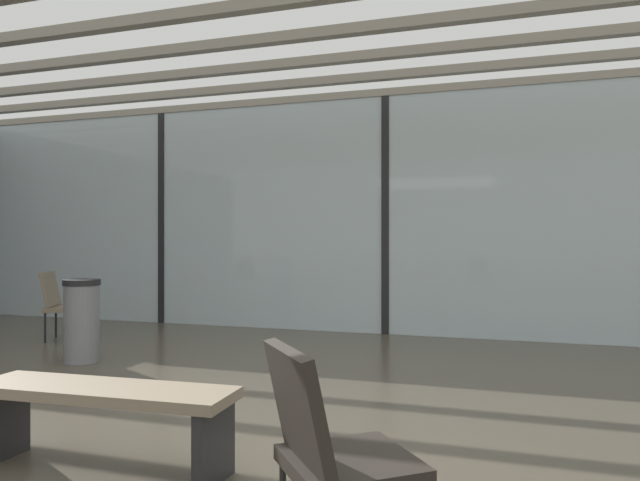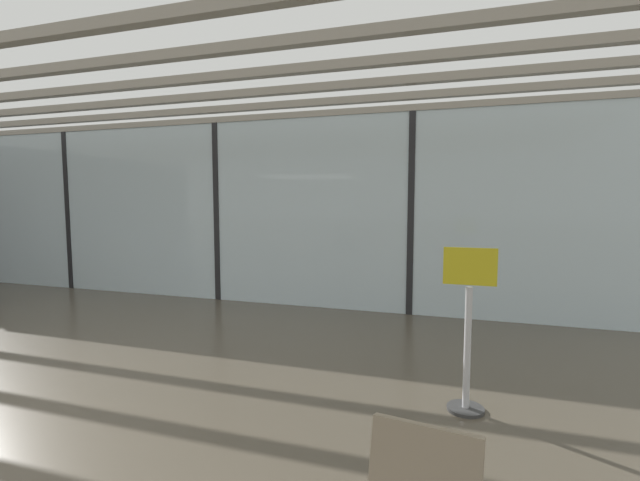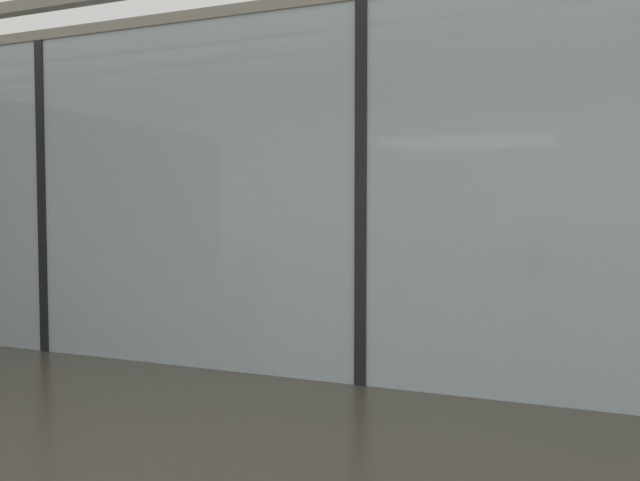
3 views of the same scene
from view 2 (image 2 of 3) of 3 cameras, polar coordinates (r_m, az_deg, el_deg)
name	(u,v)px [view 2 (image 2 of 3)]	position (r m, az deg, el deg)	size (l,w,h in m)	color
glass_curtain_wall	(218,213)	(8.35, -13.03, 3.52)	(14.00, 0.08, 3.22)	silver
window_mullion_0	(69,211)	(10.58, -29.56, 3.31)	(0.10, 0.12, 3.22)	black
window_mullion_1	(218,213)	(8.35, -13.03, 3.52)	(0.10, 0.12, 3.22)	black
window_mullion_2	(411,215)	(7.21, 11.64, 3.29)	(0.10, 0.12, 3.22)	black
ceiling_slats	(56,69)	(5.94, -30.89, 18.42)	(13.72, 6.72, 0.10)	gray
parked_airplane	(355,192)	(12.71, 4.54, 6.23)	(11.68, 4.12, 4.12)	silver
info_sign	(468,335)	(4.12, 18.48, -11.48)	(0.44, 0.32, 1.44)	#333333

